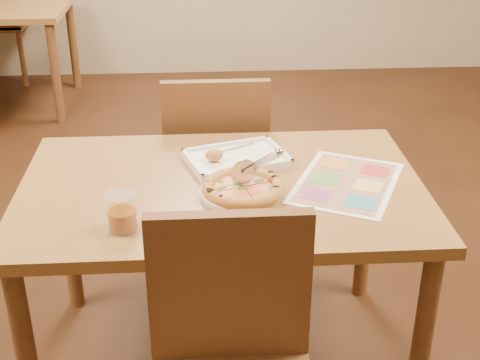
{
  "coord_description": "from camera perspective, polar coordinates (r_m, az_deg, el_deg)",
  "views": [
    {
      "loc": [
        -0.07,
        -1.92,
        1.7
      ],
      "look_at": [
        0.06,
        -0.07,
        0.77
      ],
      "focal_mm": 50.0,
      "sensor_mm": 36.0,
      "label": 1
    }
  ],
  "objects": [
    {
      "name": "dining_table",
      "position": [
        2.19,
        -1.56,
        -2.35
      ],
      "size": [
        1.3,
        0.85,
        0.72
      ],
      "color": "olive",
      "rests_on": "ground"
    },
    {
      "name": "glass_tumbler",
      "position": [
        1.91,
        -10.04,
        -2.91
      ],
      "size": [
        0.09,
        0.09,
        0.11
      ],
      "rotation": [
        0.0,
        0.0,
        -0.11
      ],
      "color": "#7A3D09",
      "rests_on": "dining_table"
    },
    {
      "name": "pizza_cutter",
      "position": [
        2.07,
        1.3,
        1.22
      ],
      "size": [
        0.16,
        0.07,
        0.1
      ],
      "rotation": [
        0.0,
        0.0,
        0.36
      ],
      "color": "silver",
      "rests_on": "pizza"
    },
    {
      "name": "menu",
      "position": [
        2.18,
        9.07,
        -0.22
      ],
      "size": [
        0.45,
        0.51,
        0.0
      ],
      "primitive_type": "cube",
      "rotation": [
        0.0,
        0.0,
        -0.44
      ],
      "color": "white",
      "rests_on": "dining_table"
    },
    {
      "name": "plate",
      "position": [
        2.09,
        -0.0,
        -1.06
      ],
      "size": [
        0.34,
        0.34,
        0.01
      ],
      "primitive_type": "cylinder",
      "rotation": [
        0.0,
        0.0,
        -0.43
      ],
      "color": "silver",
      "rests_on": "dining_table"
    },
    {
      "name": "chair_far",
      "position": [
        2.76,
        -2.06,
        2.45
      ],
      "size": [
        0.42,
        0.42,
        0.47
      ],
      "rotation": [
        0.0,
        0.0,
        3.14
      ],
      "color": "brown",
      "rests_on": "ground"
    },
    {
      "name": "chair_near",
      "position": [
        1.73,
        -0.7,
        -14.03
      ],
      "size": [
        0.42,
        0.42,
        0.47
      ],
      "color": "brown",
      "rests_on": "ground"
    },
    {
      "name": "pizza",
      "position": [
        2.07,
        0.27,
        -0.67
      ],
      "size": [
        0.26,
        0.26,
        0.04
      ],
      "rotation": [
        0.0,
        0.0,
        0.32
      ],
      "color": "#CE8F46",
      "rests_on": "plate"
    },
    {
      "name": "appetizer_tray",
      "position": [
        2.29,
        -0.43,
        1.76
      ],
      "size": [
        0.38,
        0.32,
        0.06
      ],
      "rotation": [
        0.0,
        0.0,
        0.3
      ],
      "color": "white",
      "rests_on": "dining_table"
    }
  ]
}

